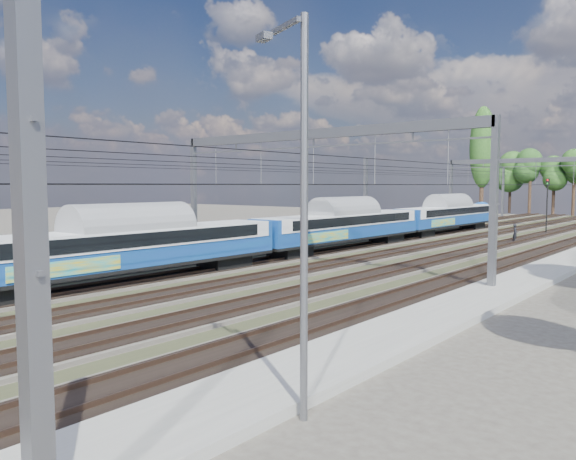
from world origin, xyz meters
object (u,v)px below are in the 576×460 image
Objects in this scene: emu_train at (341,220)px; signal_near at (547,199)px; worker at (515,233)px; lamp_post at (301,204)px.

signal_near is at bearing 72.84° from emu_train.
worker is at bearing 60.05° from emu_train.
worker is 0.20× the size of lamp_post.
lamp_post is (18.20, -28.56, 2.49)m from emu_train.
emu_train is 29.34m from signal_near.
signal_near reaches higher than worker.
emu_train is 18.33m from worker.
signal_near is 0.67× the size of lamp_post.
worker is at bearing -98.41° from signal_near.
lamp_post reaches higher than signal_near.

